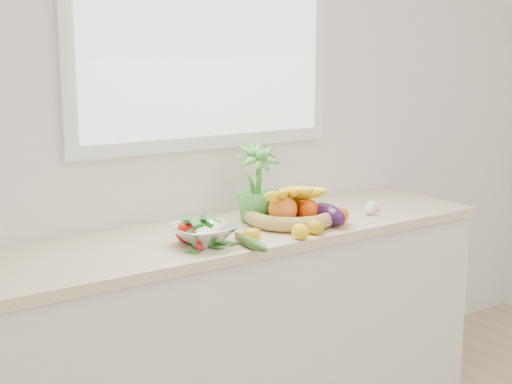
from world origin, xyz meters
TOP-DOWN VIEW (x-y plane):
  - back_wall at (0.00, 2.25)m, footprint 4.50×0.02m
  - counter_cabinet at (0.00, 1.95)m, footprint 2.20×0.58m
  - countertop at (0.00, 1.95)m, footprint 2.24×0.62m
  - window_frame at (0.00, 2.23)m, footprint 1.30×0.03m
  - window_pane at (0.00, 2.21)m, footprint 1.18×0.01m
  - orange_loose at (0.37, 1.76)m, footprint 0.09×0.09m
  - lemon_a at (-0.11, 1.74)m, footprint 0.08×0.09m
  - lemon_b at (0.08, 1.67)m, footprint 0.07×0.08m
  - lemon_c at (0.18, 1.70)m, footprint 0.08×0.09m
  - apple at (-0.31, 1.89)m, footprint 0.10×0.10m
  - ginger at (-0.08, 1.80)m, footprint 0.10×0.04m
  - garlic_a at (0.38, 1.88)m, footprint 0.06×0.06m
  - garlic_b at (0.66, 1.87)m, footprint 0.07×0.07m
  - garlic_c at (0.60, 1.82)m, footprint 0.06×0.06m
  - eggplant at (0.32, 1.79)m, footprint 0.10×0.23m
  - cucumber at (-0.15, 1.67)m, footprint 0.07×0.23m
  - radish at (-0.33, 1.75)m, footprint 0.04×0.04m
  - potted_herb at (0.11, 2.01)m, footprint 0.22×0.22m
  - fruit_basket at (0.21, 1.91)m, footprint 0.53×0.53m
  - colander_with_spinach at (-0.27, 1.82)m, footprint 0.24×0.24m

SIDE VIEW (x-z plane):
  - counter_cabinet at x=0.00m, z-range 0.00..0.86m
  - countertop at x=0.00m, z-range 0.86..0.90m
  - radish at x=-0.33m, z-range 0.90..0.93m
  - ginger at x=-0.08m, z-range 0.90..0.93m
  - garlic_a at x=0.38m, z-range 0.90..0.94m
  - cucumber at x=-0.15m, z-range 0.90..0.94m
  - garlic_c at x=0.60m, z-range 0.90..0.95m
  - garlic_b at x=0.66m, z-range 0.90..0.95m
  - lemon_a at x=-0.11m, z-range 0.90..0.96m
  - lemon_c at x=0.18m, z-range 0.90..0.96m
  - lemon_b at x=0.08m, z-range 0.90..0.96m
  - orange_loose at x=0.37m, z-range 0.90..0.98m
  - apple at x=-0.31m, z-range 0.90..0.98m
  - eggplant at x=0.32m, z-range 0.90..0.99m
  - fruit_basket at x=0.21m, z-range 0.86..1.05m
  - colander_with_spinach at x=-0.27m, z-range 0.90..1.02m
  - potted_herb at x=0.11m, z-range 0.90..1.24m
  - back_wall at x=0.00m, z-range 0.00..2.70m
  - window_frame at x=0.00m, z-range 1.20..2.30m
  - window_pane at x=0.00m, z-range 1.26..2.24m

